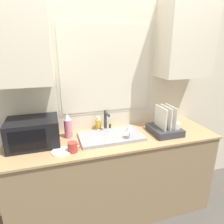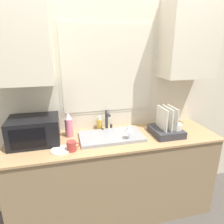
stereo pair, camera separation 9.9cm
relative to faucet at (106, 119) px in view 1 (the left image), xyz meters
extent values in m
cube|color=#8C7251|center=(0.03, -0.19, -0.59)|extent=(2.05, 0.58, 0.89)
cube|color=tan|center=(0.03, -0.19, -0.14)|extent=(2.08, 0.61, 0.02)
cube|color=beige|center=(0.03, 0.13, 0.26)|extent=(6.00, 0.06, 2.60)
cube|color=beige|center=(0.03, 0.10, 0.51)|extent=(1.01, 0.01, 0.93)
cube|color=beige|center=(0.03, 0.09, 0.51)|extent=(0.95, 0.01, 0.87)
cube|color=beige|center=(-0.76, -0.06, 0.80)|extent=(0.52, 0.32, 0.76)
cube|color=beige|center=(0.83, -0.06, 0.80)|extent=(0.52, 0.32, 0.76)
cube|color=gray|center=(0.00, -0.19, -0.11)|extent=(0.62, 0.35, 0.03)
cylinder|color=#333338|center=(0.00, 0.02, -0.02)|extent=(0.03, 0.03, 0.22)
cylinder|color=#333338|center=(0.00, -0.05, 0.08)|extent=(0.03, 0.13, 0.03)
cylinder|color=#333338|center=(0.05, 0.02, -0.10)|extent=(0.02, 0.02, 0.06)
cube|color=black|center=(-0.72, -0.12, -0.01)|extent=(0.44, 0.32, 0.25)
cube|color=black|center=(-0.75, -0.28, -0.01)|extent=(0.29, 0.01, 0.17)
cube|color=#333338|center=(0.56, -0.24, -0.09)|extent=(0.29, 0.31, 0.07)
cube|color=silver|center=(0.50, -0.24, 0.05)|extent=(0.01, 0.22, 0.22)
cube|color=silver|center=(0.56, -0.24, 0.05)|extent=(0.01, 0.22, 0.22)
cube|color=silver|center=(0.62, -0.24, 0.05)|extent=(0.01, 0.22, 0.22)
cylinder|color=silver|center=(0.64, -0.29, -0.03)|extent=(0.12, 0.12, 0.06)
cylinder|color=#D8728C|center=(-0.40, -0.05, -0.04)|extent=(0.08, 0.08, 0.18)
cone|color=silver|center=(-0.40, -0.05, 0.09)|extent=(0.07, 0.07, 0.06)
cylinder|color=gold|center=(-0.08, 0.04, -0.07)|extent=(0.06, 0.06, 0.12)
cylinder|color=white|center=(-0.08, 0.04, 0.01)|extent=(0.03, 0.03, 0.03)
cylinder|color=#A53833|center=(-0.40, -0.35, -0.09)|extent=(0.08, 0.08, 0.09)
torus|color=#A53833|center=(-0.35, -0.35, -0.08)|extent=(0.05, 0.01, 0.05)
cylinder|color=silver|center=(0.14, -0.31, -0.13)|extent=(0.06, 0.06, 0.00)
cylinder|color=silver|center=(0.14, -0.31, -0.07)|extent=(0.01, 0.01, 0.10)
cone|color=silver|center=(0.14, -0.31, 0.01)|extent=(0.07, 0.07, 0.07)
cylinder|color=silver|center=(-0.49, -0.33, -0.12)|extent=(0.17, 0.17, 0.01)
camera|label=1|loc=(-0.53, -1.91, 0.74)|focal=32.00mm
camera|label=2|loc=(-0.43, -1.93, 0.74)|focal=32.00mm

